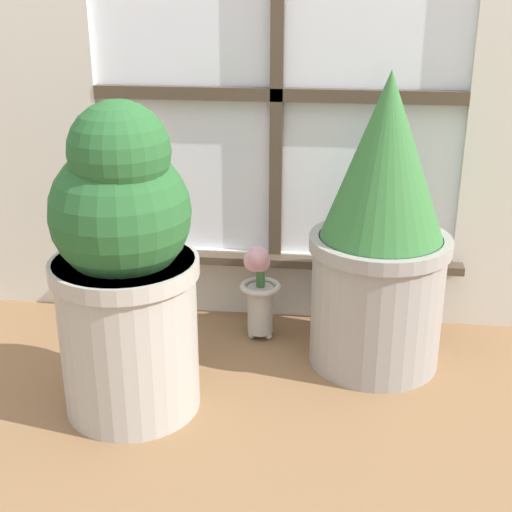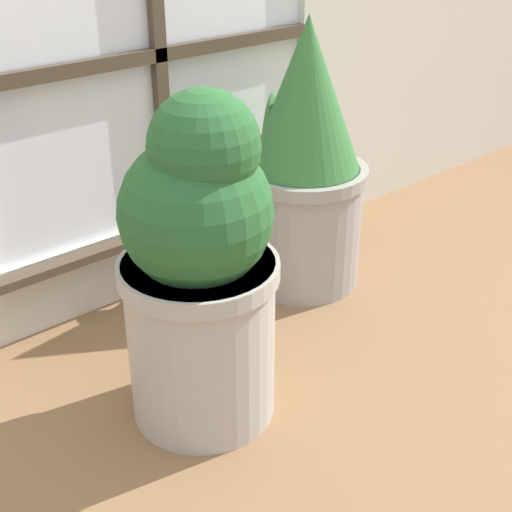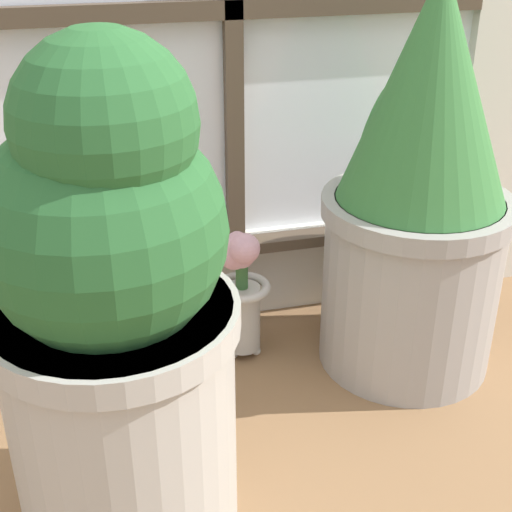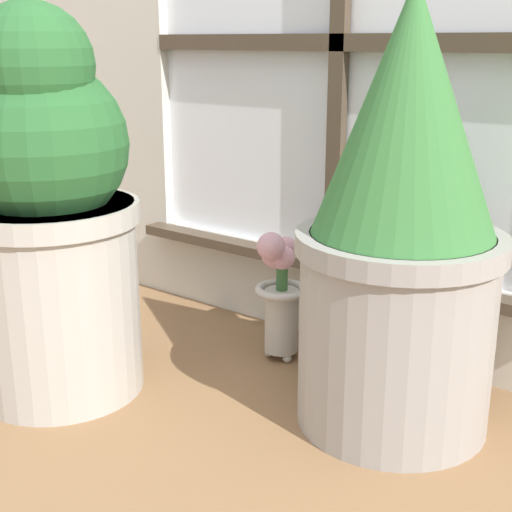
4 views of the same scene
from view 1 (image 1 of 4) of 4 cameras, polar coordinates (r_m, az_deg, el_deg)
ground_plane at (r=1.64m, az=-0.84°, el=-15.03°), size 10.00×10.00×0.00m
potted_plant_left at (r=1.63m, az=-10.45°, el=-0.86°), size 0.34×0.34×0.74m
potted_plant_right at (r=1.84m, az=9.95°, el=1.82°), size 0.36×0.36×0.77m
flower_vase at (r=2.01m, az=0.27°, el=-2.42°), size 0.12×0.12×0.29m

